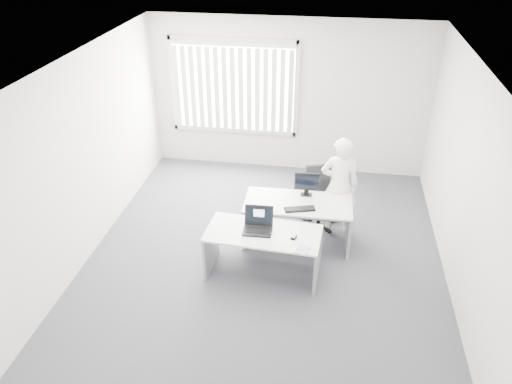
% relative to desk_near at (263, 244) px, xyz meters
% --- Properties ---
extents(ground, '(6.00, 6.00, 0.00)m').
position_rel_desk_near_xyz_m(ground, '(-0.03, 0.25, -0.49)').
color(ground, '#53545B').
rests_on(ground, ground).
extents(wall_back, '(5.00, 0.02, 2.80)m').
position_rel_desk_near_xyz_m(wall_back, '(-0.03, 3.25, 0.91)').
color(wall_back, silver).
rests_on(wall_back, ground).
extents(wall_front, '(5.00, 0.02, 2.80)m').
position_rel_desk_near_xyz_m(wall_front, '(-0.03, -2.75, 0.91)').
color(wall_front, silver).
rests_on(wall_front, ground).
extents(wall_left, '(0.02, 6.00, 2.80)m').
position_rel_desk_near_xyz_m(wall_left, '(-2.53, 0.25, 0.91)').
color(wall_left, silver).
rests_on(wall_left, ground).
extents(wall_right, '(0.02, 6.00, 2.80)m').
position_rel_desk_near_xyz_m(wall_right, '(2.47, 0.25, 0.91)').
color(wall_right, silver).
rests_on(wall_right, ground).
extents(ceiling, '(5.00, 6.00, 0.02)m').
position_rel_desk_near_xyz_m(ceiling, '(-0.03, 0.25, 2.31)').
color(ceiling, white).
rests_on(ceiling, wall_back).
extents(window, '(2.32, 0.06, 1.76)m').
position_rel_desk_near_xyz_m(window, '(-1.03, 3.21, 1.06)').
color(window, '#B6B7B2').
rests_on(window, wall_back).
extents(blinds, '(2.20, 0.10, 1.50)m').
position_rel_desk_near_xyz_m(blinds, '(-1.03, 3.15, 1.03)').
color(blinds, silver).
rests_on(blinds, wall_back).
extents(desk_near, '(1.54, 0.79, 0.69)m').
position_rel_desk_near_xyz_m(desk_near, '(0.00, 0.00, 0.00)').
color(desk_near, white).
rests_on(desk_near, ground).
extents(desk_far, '(1.55, 0.75, 0.70)m').
position_rel_desk_near_xyz_m(desk_far, '(0.39, 0.80, 0.01)').
color(desk_far, white).
rests_on(desk_far, ground).
extents(office_chair, '(0.68, 0.68, 0.95)m').
position_rel_desk_near_xyz_m(office_chair, '(0.67, 1.40, -0.20)').
color(office_chair, black).
rests_on(office_chair, ground).
extents(person, '(0.58, 0.40, 1.56)m').
position_rel_desk_near_xyz_m(person, '(0.96, 1.25, 0.29)').
color(person, white).
rests_on(person, ground).
extents(laptop, '(0.39, 0.35, 0.29)m').
position_rel_desk_near_xyz_m(laptop, '(-0.08, 0.00, 0.34)').
color(laptop, black).
rests_on(laptop, desk_near).
extents(paper_sheet, '(0.38, 0.33, 0.00)m').
position_rel_desk_near_xyz_m(paper_sheet, '(0.29, -0.13, 0.19)').
color(paper_sheet, white).
rests_on(paper_sheet, desk_near).
extents(mouse, '(0.08, 0.11, 0.04)m').
position_rel_desk_near_xyz_m(mouse, '(0.41, -0.07, 0.21)').
color(mouse, silver).
rests_on(mouse, paper_sheet).
extents(booklet, '(0.20, 0.23, 0.01)m').
position_rel_desk_near_xyz_m(booklet, '(0.54, -0.30, 0.20)').
color(booklet, white).
rests_on(booklet, desk_near).
extents(keyboard, '(0.45, 0.25, 0.02)m').
position_rel_desk_near_xyz_m(keyboard, '(0.42, 0.61, 0.22)').
color(keyboard, black).
rests_on(keyboard, desk_far).
extents(monitor, '(0.37, 0.14, 0.36)m').
position_rel_desk_near_xyz_m(monitor, '(0.48, 1.03, 0.39)').
color(monitor, black).
rests_on(monitor, desk_far).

